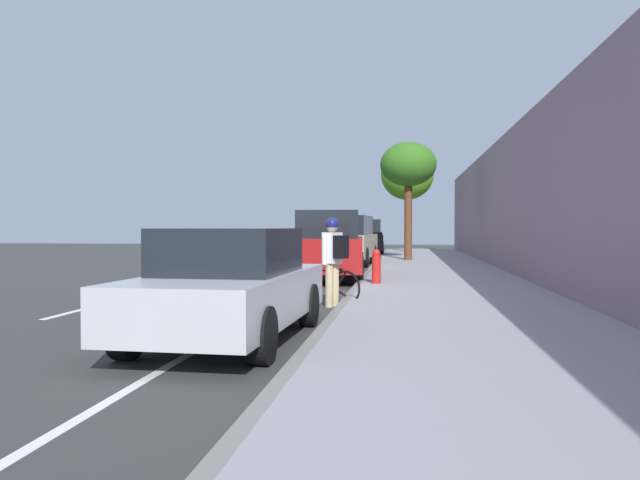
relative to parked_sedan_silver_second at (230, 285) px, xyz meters
name	(u,v)px	position (x,y,z in m)	size (l,w,h in m)	color
ground	(289,284)	(-0.73, 8.28, -0.75)	(75.71, 75.71, 0.00)	#363636
sidewalk	(445,283)	(3.38, 8.28, -0.67)	(4.17, 47.32, 0.16)	#969399
curb_edge	(362,282)	(1.22, 8.28, -0.67)	(0.16, 47.32, 0.16)	gray
lane_stripe_centre	(193,281)	(-3.61, 8.82, -0.75)	(0.14, 48.40, 0.01)	white
lane_stripe_bike_edge	(307,284)	(-0.25, 8.28, -0.75)	(0.12, 47.32, 0.01)	white
building_facade	(539,199)	(5.71, 8.28, 1.50)	(0.50, 47.32, 4.50)	gray
parked_sedan_silver_second	(230,285)	(0.00, 0.00, 0.00)	(1.97, 4.47, 1.52)	#B7BABF
parked_suv_red_mid	(329,245)	(0.18, 9.70, 0.27)	(2.22, 4.82, 1.99)	maroon
parked_suv_tan_far	(348,240)	(0.07, 16.92, 0.27)	(2.19, 4.81, 1.99)	tan
parked_pickup_black_farthest	(365,239)	(0.19, 25.57, 0.15)	(2.19, 5.38, 1.95)	black
bicycle_at_curb	(325,285)	(0.75, 4.22, -0.38)	(1.50, 0.93, 0.75)	black
cyclist_with_backpack	(334,252)	(0.97, 3.75, 0.30)	(0.52, 0.56, 1.72)	#C6B284
street_tree_near_cyclist	(408,166)	(2.48, 18.28, 3.34)	(2.35, 2.35, 4.94)	brown
street_tree_mid_block	(407,175)	(2.48, 27.69, 3.74)	(2.98, 2.98, 5.81)	#4F3526
fire_hydrant	(376,266)	(1.65, 7.10, -0.17)	(0.22, 0.22, 0.84)	red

